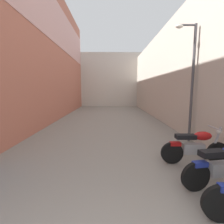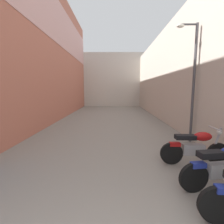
% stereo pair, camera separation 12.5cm
% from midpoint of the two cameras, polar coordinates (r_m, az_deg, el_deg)
% --- Properties ---
extents(ground_plane, '(36.25, 36.25, 0.00)m').
position_cam_midpoint_polar(ground_plane, '(8.40, -0.54, -6.23)').
color(ground_plane, gray).
extents(building_left, '(0.45, 20.25, 8.79)m').
position_cam_midpoint_polar(building_left, '(11.05, -20.39, 19.88)').
color(building_left, '#B76651').
rests_on(building_left, ground).
extents(building_right, '(0.45, 20.25, 5.80)m').
position_cam_midpoint_polar(building_right, '(10.74, 19.51, 11.97)').
color(building_right, beige).
rests_on(building_right, ground).
extents(building_far_end, '(9.74, 2.00, 6.37)m').
position_cam_midpoint_polar(building_far_end, '(21.31, 0.14, 10.83)').
color(building_far_end, beige).
rests_on(building_far_end, ground).
extents(motorcycle_third, '(1.84, 0.58, 1.04)m').
position_cam_midpoint_polar(motorcycle_third, '(4.20, 34.47, -14.92)').
color(motorcycle_third, black).
rests_on(motorcycle_third, ground).
extents(motorcycle_fourth, '(1.85, 0.58, 1.04)m').
position_cam_midpoint_polar(motorcycle_fourth, '(5.13, 27.28, -10.44)').
color(motorcycle_fourth, black).
rests_on(motorcycle_fourth, ground).
extents(street_lamp, '(0.79, 0.18, 4.39)m').
position_cam_midpoint_polar(street_lamp, '(7.04, 26.04, 11.52)').
color(street_lamp, '#47474C').
rests_on(street_lamp, ground).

